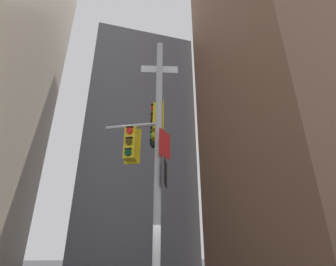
% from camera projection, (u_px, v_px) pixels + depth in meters
% --- Properties ---
extents(building_tower_right, '(14.31, 14.31, 46.57)m').
position_uv_depth(building_tower_right, '(280.00, 33.00, 27.85)').
color(building_tower_right, brown).
rests_on(building_tower_right, ground).
extents(building_mid_block, '(12.32, 12.32, 28.17)m').
position_uv_depth(building_mid_block, '(134.00, 148.00, 33.70)').
color(building_mid_block, slate).
rests_on(building_mid_block, ground).
extents(signal_pole_assembly, '(2.26, 3.21, 8.59)m').
position_uv_depth(signal_pole_assembly, '(154.00, 141.00, 8.54)').
color(signal_pole_assembly, '#B2B2B5').
rests_on(signal_pole_assembly, ground).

